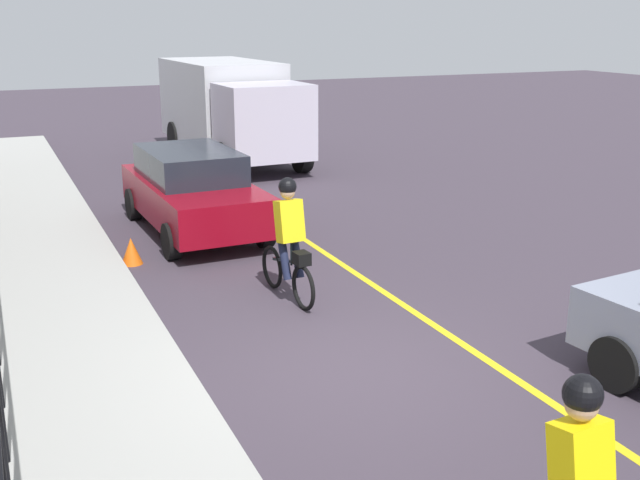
{
  "coord_description": "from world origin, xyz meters",
  "views": [
    {
      "loc": [
        -7.27,
        3.68,
        3.99
      ],
      "look_at": [
        2.08,
        -0.47,
        1.0
      ],
      "focal_mm": 42.86,
      "sensor_mm": 36.0,
      "label": 1
    }
  ],
  "objects_px": {
    "cyclist_lead": "(289,240)",
    "traffic_cone_near": "(131,251)",
    "parked_sedan_rear": "(193,190)",
    "box_truck_background": "(230,106)"
  },
  "relations": [
    {
      "from": "cyclist_lead",
      "to": "traffic_cone_near",
      "type": "relative_size",
      "value": 4.01
    },
    {
      "from": "parked_sedan_rear",
      "to": "box_truck_background",
      "type": "height_order",
      "value": "box_truck_background"
    },
    {
      "from": "traffic_cone_near",
      "to": "parked_sedan_rear",
      "type": "bearing_deg",
      "value": -43.67
    },
    {
      "from": "cyclist_lead",
      "to": "traffic_cone_near",
      "type": "height_order",
      "value": "cyclist_lead"
    },
    {
      "from": "parked_sedan_rear",
      "to": "box_truck_background",
      "type": "relative_size",
      "value": 0.66
    },
    {
      "from": "parked_sedan_rear",
      "to": "box_truck_background",
      "type": "distance_m",
      "value": 7.69
    },
    {
      "from": "parked_sedan_rear",
      "to": "traffic_cone_near",
      "type": "xyz_separation_m",
      "value": [
        -1.56,
        1.49,
        -0.6
      ]
    },
    {
      "from": "cyclist_lead",
      "to": "parked_sedan_rear",
      "type": "relative_size",
      "value": 0.41
    },
    {
      "from": "parked_sedan_rear",
      "to": "traffic_cone_near",
      "type": "height_order",
      "value": "parked_sedan_rear"
    },
    {
      "from": "box_truck_background",
      "to": "cyclist_lead",
      "type": "bearing_deg",
      "value": -14.97
    }
  ]
}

